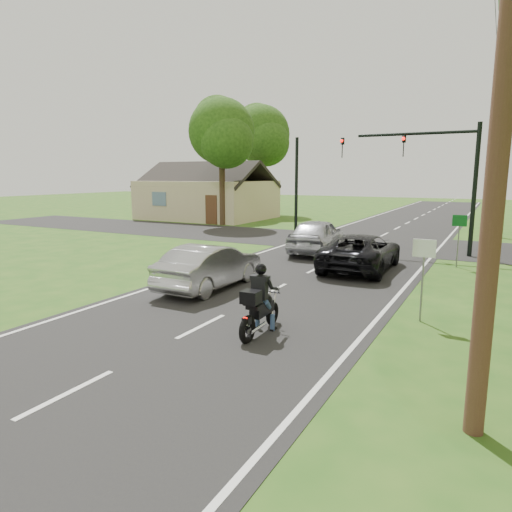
% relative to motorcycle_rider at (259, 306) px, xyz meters
% --- Properties ---
extents(ground, '(140.00, 140.00, 0.00)m').
position_rel_motorcycle_rider_xyz_m(ground, '(-1.51, -0.21, -0.67)').
color(ground, '#265417').
rests_on(ground, ground).
extents(road, '(8.00, 100.00, 0.01)m').
position_rel_motorcycle_rider_xyz_m(road, '(-1.51, 9.79, -0.67)').
color(road, black).
rests_on(road, ground).
extents(cross_road, '(60.00, 7.00, 0.01)m').
position_rel_motorcycle_rider_xyz_m(cross_road, '(-1.51, 15.79, -0.67)').
color(cross_road, black).
rests_on(cross_road, ground).
extents(motorcycle_rider, '(0.56, 1.98, 1.71)m').
position_rel_motorcycle_rider_xyz_m(motorcycle_rider, '(0.00, 0.00, 0.00)').
color(motorcycle_rider, black).
rests_on(motorcycle_rider, ground).
extents(dark_suv, '(2.47, 5.16, 1.42)m').
position_rel_motorcycle_rider_xyz_m(dark_suv, '(0.09, 8.44, 0.05)').
color(dark_suv, black).
rests_on(dark_suv, road).
extents(silver_sedan, '(1.54, 4.41, 1.45)m').
position_rel_motorcycle_rider_xyz_m(silver_sedan, '(-3.50, 3.18, 0.07)').
color(silver_sedan, '#ADAEB2').
rests_on(silver_sedan, road).
extents(silver_suv, '(2.36, 4.97, 1.64)m').
position_rel_motorcycle_rider_xyz_m(silver_suv, '(-2.84, 11.40, 0.16)').
color(silver_suv, '#ADAEB5').
rests_on(silver_suv, road).
extents(traffic_signal, '(6.38, 0.44, 6.00)m').
position_rel_motorcycle_rider_xyz_m(traffic_signal, '(1.83, 13.79, 3.46)').
color(traffic_signal, black).
rests_on(traffic_signal, ground).
extents(signal_pole_far, '(0.20, 0.20, 6.00)m').
position_rel_motorcycle_rider_xyz_m(signal_pole_far, '(-6.71, 17.79, 2.33)').
color(signal_pole_far, black).
rests_on(signal_pole_far, ground).
extents(utility_pole_near, '(1.60, 0.28, 10.00)m').
position_rel_motorcycle_rider_xyz_m(utility_pole_near, '(4.69, -2.21, 4.41)').
color(utility_pole_near, brown).
rests_on(utility_pole_near, ground).
extents(utility_pole_far, '(1.60, 0.28, 10.00)m').
position_rel_motorcycle_rider_xyz_m(utility_pole_far, '(4.69, 21.79, 4.41)').
color(utility_pole_far, brown).
rests_on(utility_pole_far, ground).
extents(sign_white, '(0.55, 0.07, 2.12)m').
position_rel_motorcycle_rider_xyz_m(sign_white, '(3.19, 2.77, 0.92)').
color(sign_white, slate).
rests_on(sign_white, ground).
extents(sign_green, '(0.55, 0.07, 2.12)m').
position_rel_motorcycle_rider_xyz_m(sign_green, '(3.39, 10.77, 0.92)').
color(sign_green, slate).
rests_on(sign_green, ground).
extents(tree_left_near, '(5.12, 4.96, 9.22)m').
position_rel_motorcycle_rider_xyz_m(tree_left_near, '(-13.24, 19.57, 5.86)').
color(tree_left_near, '#332316').
rests_on(tree_left_near, ground).
extents(tree_left_far, '(5.76, 5.58, 10.14)m').
position_rel_motorcycle_rider_xyz_m(tree_left_far, '(-15.20, 29.55, 6.46)').
color(tree_left_far, '#332316').
rests_on(tree_left_far, ground).
extents(house, '(10.20, 8.00, 4.84)m').
position_rel_motorcycle_rider_xyz_m(house, '(-17.51, 23.79, 1.10)').
color(house, tan).
rests_on(house, ground).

